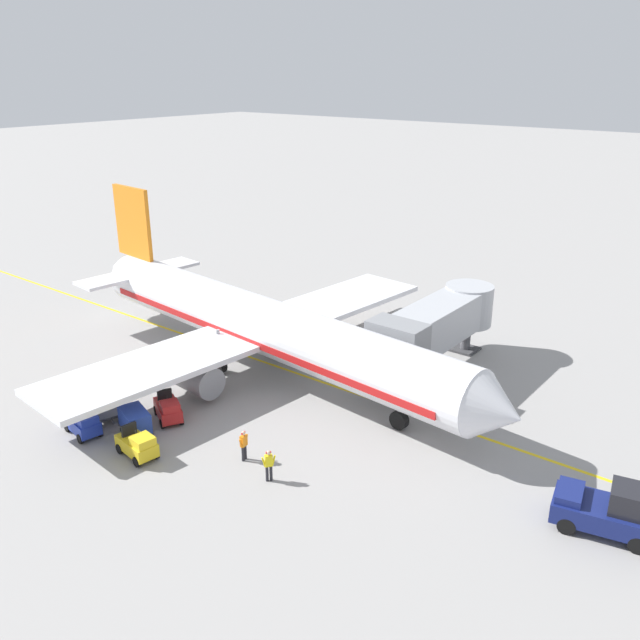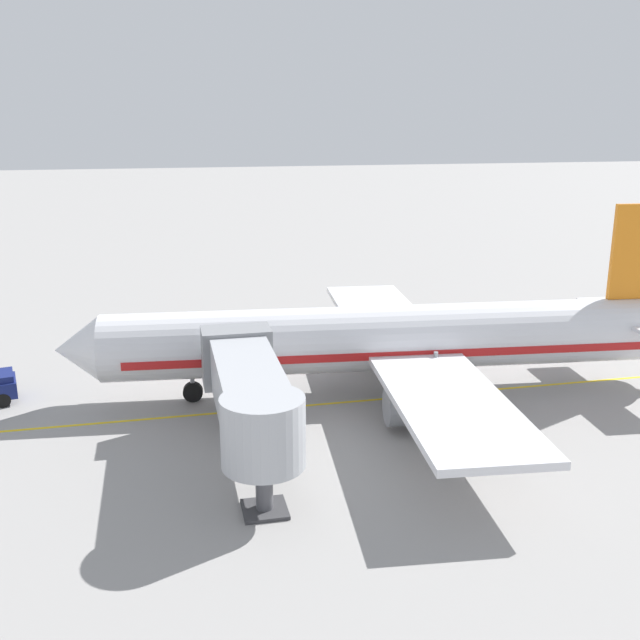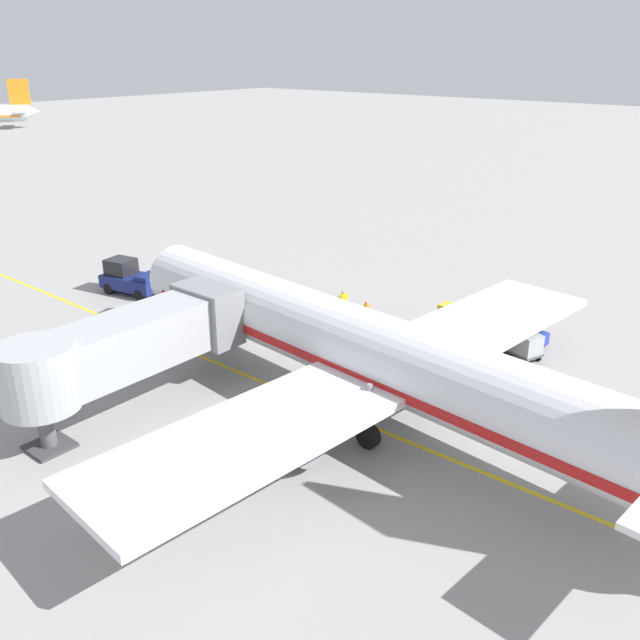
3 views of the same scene
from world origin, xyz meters
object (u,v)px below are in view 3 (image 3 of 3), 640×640
baggage_tug_trailing (524,333)px  baggage_tug_spare (453,343)px  baggage_cart_second_in_train (522,342)px  parked_airliner (374,354)px  baggage_cart_front (473,328)px  pushback_tractor (131,278)px  ground_crew_wing_walker (366,312)px  ground_crew_loader (344,301)px  jet_bridge (128,344)px  baggage_tug_lead (456,318)px

baggage_tug_trailing → baggage_tug_spare: bearing=148.2°
baggage_tug_spare → baggage_cart_second_in_train: (2.06, -3.16, 0.24)m
parked_airliner → baggage_cart_second_in_train: parked_airliner is taller
baggage_cart_front → baggage_cart_second_in_train: 3.15m
pushback_tractor → baggage_cart_front: (7.70, -22.99, -0.15)m
ground_crew_wing_walker → baggage_tug_trailing: bearing=-67.6°
baggage_tug_spare → baggage_cart_front: (2.29, -0.02, 0.24)m
ground_crew_wing_walker → baggage_tug_spare: bearing=-93.0°
baggage_cart_front → pushback_tractor: bearing=108.5°
parked_airliner → ground_crew_wing_walker: (8.81, 6.81, -2.23)m
ground_crew_loader → baggage_tug_trailing: bearing=-74.6°
ground_crew_wing_walker → ground_crew_loader: size_ratio=1.00×
pushback_tractor → jet_bridge: bearing=-125.4°
pushback_tractor → ground_crew_wing_walker: bearing=-70.9°
jet_bridge → baggage_tug_lead: 20.43m
baggage_tug_trailing → ground_crew_wing_walker: ground_crew_wing_walker is taller
jet_bridge → baggage_tug_spare: bearing=-29.7°
baggage_tug_spare → ground_crew_loader: size_ratio=1.64×
jet_bridge → baggage_tug_lead: bearing=-20.3°
baggage_tug_trailing → baggage_tug_spare: size_ratio=0.96×
parked_airliner → baggage_tug_spare: size_ratio=13.48×
ground_crew_wing_walker → ground_crew_loader: 2.35m
baggage_tug_trailing → baggage_cart_front: (-1.69, 2.44, 0.24)m
jet_bridge → baggage_cart_front: bearing=-26.4°
baggage_tug_trailing → ground_crew_wing_walker: 9.58m
baggage_cart_front → ground_crew_wing_walker: ground_crew_wing_walker is taller
jet_bridge → pushback_tractor: bearing=54.6°
baggage_cart_front → baggage_cart_second_in_train: size_ratio=1.00×
jet_bridge → baggage_tug_trailing: 22.63m
parked_airliner → baggage_cart_front: parked_airliner is taller
baggage_tug_trailing → baggage_cart_second_in_train: size_ratio=0.90×
baggage_tug_lead → baggage_cart_second_in_train: bearing=-106.6°
parked_airliner → baggage_cart_front: bearing=2.1°
baggage_tug_spare → ground_crew_loader: bearing=83.9°
baggage_cart_second_in_train → parked_airliner: bearing=165.4°
baggage_tug_lead → baggage_cart_second_in_train: baggage_tug_lead is taller
pushback_tractor → baggage_cart_second_in_train: 27.17m
baggage_tug_lead → baggage_cart_second_in_train: 5.18m
ground_crew_loader → jet_bridge: bearing=179.5°
baggage_tug_lead → ground_crew_loader: size_ratio=1.56×
parked_airliner → ground_crew_loader: bearing=44.0°
jet_bridge → ground_crew_wing_walker: size_ratio=7.19×
pushback_tractor → ground_crew_wing_walker: pushback_tractor is taller
baggage_tug_lead → baggage_tug_spare: (-3.54, -1.79, 0.00)m
baggage_tug_lead → baggage_tug_trailing: size_ratio=0.99×
pushback_tractor → baggage_cart_second_in_train: pushback_tractor is taller
pushback_tractor → baggage_tug_spare: 23.59m
baggage_cart_second_in_train → ground_crew_loader: ground_crew_loader is taller
parked_airliner → baggage_tug_spare: bearing=2.9°
pushback_tractor → ground_crew_loader: size_ratio=2.82×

